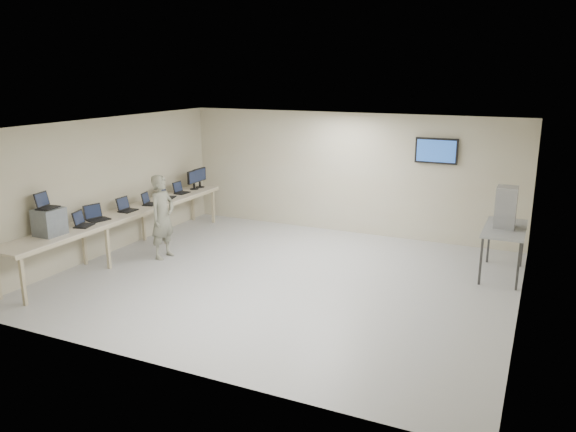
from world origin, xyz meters
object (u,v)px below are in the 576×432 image
at_px(workbench, 126,215).
at_px(soldier, 162,217).
at_px(side_table, 505,231).
at_px(equipment_box, 49,222).

xyz_separation_m(workbench, soldier, (0.84, 0.11, 0.03)).
bearing_deg(side_table, equipment_box, -152.38).
xyz_separation_m(workbench, side_table, (7.19, 1.90, 0.03)).
bearing_deg(equipment_box, soldier, 66.57).
xyz_separation_m(equipment_box, soldier, (0.90, 2.00, -0.29)).
relative_size(equipment_box, side_table, 0.31).
relative_size(soldier, side_table, 1.11).
bearing_deg(side_table, workbench, -165.19).
height_order(equipment_box, side_table, equipment_box).
height_order(workbench, equipment_box, equipment_box).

